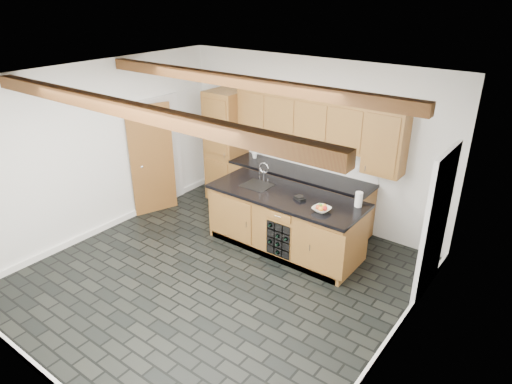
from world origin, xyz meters
TOP-DOWN VIEW (x-y plane):
  - ground at (0.00, 0.00)m, footprint 5.00×5.00m
  - room_shell at (-0.09, 0.53)m, footprint 5.01×5.00m
  - back_cabinetry at (-0.38, 2.24)m, footprint 3.65×0.62m
  - island at (0.31, 1.28)m, footprint 2.48×0.96m
  - faucet at (-0.25, 1.33)m, footprint 0.45×0.40m
  - kitchen_scale at (0.57, 1.25)m, footprint 0.21×0.17m
  - fruit_bowl at (1.02, 1.11)m, footprint 0.27×0.27m
  - fruit_cluster at (1.02, 1.11)m, footprint 0.16×0.17m
  - paper_towel at (1.36, 1.57)m, footprint 0.11×0.11m
  - mug at (-1.04, 2.27)m, footprint 0.13×0.13m

SIDE VIEW (x-z plane):
  - ground at x=0.00m, z-range 0.00..0.00m
  - island at x=0.31m, z-range 0.00..0.93m
  - kitchen_scale at x=0.57m, z-range 0.93..0.98m
  - fruit_bowl at x=1.02m, z-range 0.93..0.99m
  - faucet at x=-0.25m, z-range 0.79..1.14m
  - back_cabinetry at x=-0.38m, z-range -0.12..2.08m
  - mug at x=-1.04m, z-range 0.93..1.03m
  - fruit_cluster at x=1.02m, z-range 0.96..1.03m
  - paper_towel at x=1.36m, z-range 0.93..1.15m
  - room_shell at x=-0.09m, z-range -0.97..4.03m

